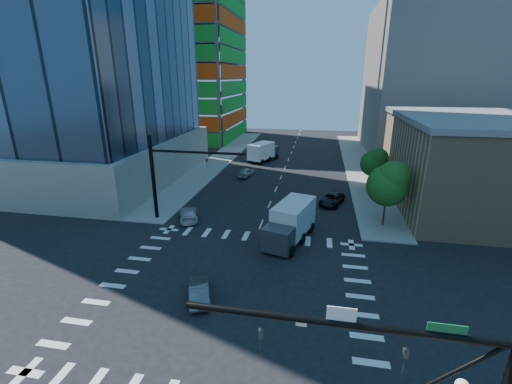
# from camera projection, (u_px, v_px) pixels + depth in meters

# --- Properties ---
(ground) EXTENTS (160.00, 160.00, 0.00)m
(ground) POSITION_uv_depth(u_px,v_px,m) (233.00, 291.00, 24.81)
(ground) COLOR black
(ground) RESTS_ON ground
(road_markings) EXTENTS (20.00, 20.00, 0.01)m
(road_markings) POSITION_uv_depth(u_px,v_px,m) (233.00, 291.00, 24.81)
(road_markings) COLOR silver
(road_markings) RESTS_ON ground
(sidewalk_ne) EXTENTS (5.00, 60.00, 0.15)m
(sidewalk_ne) POSITION_uv_depth(u_px,v_px,m) (359.00, 165.00, 59.84)
(sidewalk_ne) COLOR gray
(sidewalk_ne) RESTS_ON ground
(sidewalk_nw) EXTENTS (5.00, 60.00, 0.15)m
(sidewalk_nw) POSITION_uv_depth(u_px,v_px,m) (221.00, 159.00, 64.19)
(sidewalk_nw) COLOR gray
(sidewalk_nw) RESTS_ON ground
(construction_building) EXTENTS (25.16, 34.50, 70.60)m
(construction_building) POSITION_uv_depth(u_px,v_px,m) (182.00, 31.00, 79.30)
(construction_building) COLOR slate
(construction_building) RESTS_ON ground
(commercial_building) EXTENTS (20.50, 22.50, 10.60)m
(commercial_building) POSITION_uv_depth(u_px,v_px,m) (491.00, 163.00, 39.22)
(commercial_building) COLOR tan
(commercial_building) RESTS_ON ground
(bg_building_ne) EXTENTS (24.00, 30.00, 28.00)m
(bg_building_ne) POSITION_uv_depth(u_px,v_px,m) (435.00, 80.00, 66.79)
(bg_building_ne) COLOR slate
(bg_building_ne) RESTS_ON ground
(signal_mast_nw) EXTENTS (10.20, 0.40, 9.00)m
(signal_mast_nw) POSITION_uv_depth(u_px,v_px,m) (166.00, 171.00, 35.49)
(signal_mast_nw) COLOR black
(signal_mast_nw) RESTS_ON sidewalk_nw
(tree_south) EXTENTS (4.16, 4.16, 6.82)m
(tree_south) POSITION_uv_depth(u_px,v_px,m) (389.00, 183.00, 34.04)
(tree_south) COLOR #382316
(tree_south) RESTS_ON sidewalk_ne
(tree_north) EXTENTS (3.54, 3.52, 5.78)m
(tree_north) POSITION_uv_depth(u_px,v_px,m) (375.00, 162.00, 45.39)
(tree_north) COLOR #382316
(tree_north) RESTS_ON sidewalk_ne
(car_nb_far) EXTENTS (3.53, 5.16, 1.31)m
(car_nb_far) POSITION_uv_depth(u_px,v_px,m) (332.00, 199.00, 41.48)
(car_nb_far) COLOR black
(car_nb_far) RESTS_ON ground
(car_sb_near) EXTENTS (3.45, 4.83, 1.30)m
(car_sb_near) POSITION_uv_depth(u_px,v_px,m) (188.00, 214.00, 36.97)
(car_sb_near) COLOR silver
(car_sb_near) RESTS_ON ground
(car_sb_mid) EXTENTS (2.26, 4.21, 1.36)m
(car_sb_mid) POSITION_uv_depth(u_px,v_px,m) (246.00, 172.00, 52.93)
(car_sb_mid) COLOR #AEB0B6
(car_sb_mid) RESTS_ON ground
(car_sb_cross) EXTENTS (2.66, 4.10, 1.28)m
(car_sb_cross) POSITION_uv_depth(u_px,v_px,m) (199.00, 291.00, 23.80)
(car_sb_cross) COLOR #56555B
(car_sb_cross) RESTS_ON ground
(box_truck_near) EXTENTS (4.62, 7.25, 3.53)m
(box_truck_near) POSITION_uv_depth(u_px,v_px,m) (289.00, 226.00, 31.78)
(box_truck_near) COLOR black
(box_truck_near) RESTS_ON ground
(box_truck_far) EXTENTS (5.07, 7.09, 3.42)m
(box_truck_far) POSITION_uv_depth(u_px,v_px,m) (264.00, 153.00, 62.50)
(box_truck_far) COLOR black
(box_truck_far) RESTS_ON ground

